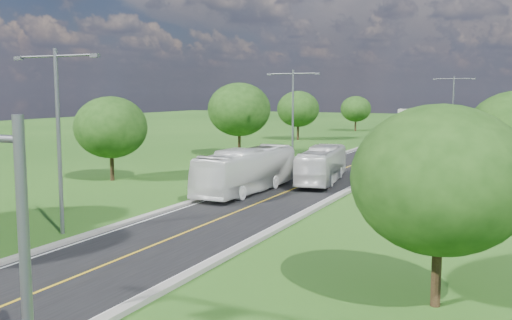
{
  "coord_description": "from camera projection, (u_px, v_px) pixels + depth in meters",
  "views": [
    {
      "loc": [
        16.88,
        -10.73,
        7.75
      ],
      "look_at": [
        -0.36,
        24.6,
        3.0
      ],
      "focal_mm": 40.0,
      "sensor_mm": 36.0,
      "label": 1
    }
  ],
  "objects": [
    {
      "name": "curb_left",
      "position": [
        362.0,
        147.0,
        78.58
      ],
      "size": [
        0.5,
        150.0,
        0.22
      ],
      "primitive_type": "cube",
      "color": "gray",
      "rests_on": "ground"
    },
    {
      "name": "ground",
      "position": [
        382.0,
        153.0,
        71.39
      ],
      "size": [
        260.0,
        260.0,
        0.0
      ],
      "primitive_type": "plane",
      "color": "#204914",
      "rests_on": "ground"
    },
    {
      "name": "streetlight_near_left",
      "position": [
        58.0,
        125.0,
        30.46
      ],
      "size": [
        5.9,
        0.25,
        10.0
      ],
      "color": "slate",
      "rests_on": "ground"
    },
    {
      "name": "overpass",
      "position": [
        459.0,
        113.0,
        142.48
      ],
      "size": [
        30.0,
        3.0,
        3.2
      ],
      "color": "gray",
      "rests_on": "ground"
    },
    {
      "name": "speed_limit_sign",
      "position": [
        381.0,
        163.0,
        49.29
      ],
      "size": [
        0.55,
        0.09,
        2.4
      ],
      "color": "slate",
      "rests_on": "ground"
    },
    {
      "name": "tree_ra",
      "position": [
        440.0,
        180.0,
        20.12
      ],
      "size": [
        6.3,
        6.3,
        7.33
      ],
      "color": "black",
      "rests_on": "ground"
    },
    {
      "name": "road",
      "position": [
        393.0,
        149.0,
        76.74
      ],
      "size": [
        8.0,
        150.0,
        0.06
      ],
      "primitive_type": "cube",
      "color": "black",
      "rests_on": "ground"
    },
    {
      "name": "tree_lc",
      "position": [
        239.0,
        110.0,
        68.33
      ],
      "size": [
        7.56,
        7.56,
        8.79
      ],
      "color": "black",
      "rests_on": "ground"
    },
    {
      "name": "tree_le",
      "position": [
        356.0,
        109.0,
        111.08
      ],
      "size": [
        5.88,
        5.88,
        6.84
      ],
      "color": "black",
      "rests_on": "ground"
    },
    {
      "name": "bus_outbound",
      "position": [
        322.0,
        165.0,
        48.2
      ],
      "size": [
        4.17,
        11.03,
        3.0
      ],
      "primitive_type": "imported",
      "rotation": [
        0.0,
        0.0,
        3.3
      ],
      "color": "silver",
      "rests_on": "road"
    },
    {
      "name": "tree_lb",
      "position": [
        111.0,
        127.0,
        49.24
      ],
      "size": [
        6.3,
        6.3,
        7.33
      ],
      "color": "black",
      "rests_on": "ground"
    },
    {
      "name": "bus_inbound",
      "position": [
        247.0,
        170.0,
        43.59
      ],
      "size": [
        3.05,
        12.15,
        3.37
      ],
      "primitive_type": "imported",
      "rotation": [
        0.0,
        0.0,
        -0.02
      ],
      "color": "white",
      "rests_on": "road"
    },
    {
      "name": "streetlight_far_right",
      "position": [
        453.0,
        104.0,
        84.12
      ],
      "size": [
        5.9,
        0.25,
        10.0
      ],
      "color": "slate",
      "rests_on": "ground"
    },
    {
      "name": "tree_ld",
      "position": [
        298.0,
        109.0,
        90.68
      ],
      "size": [
        6.72,
        6.72,
        7.82
      ],
      "color": "black",
      "rests_on": "ground"
    },
    {
      "name": "streetlight_mid_left",
      "position": [
        293.0,
        109.0,
        59.9
      ],
      "size": [
        5.9,
        0.25,
        10.0
      ],
      "color": "slate",
      "rests_on": "ground"
    },
    {
      "name": "curb_right",
      "position": [
        425.0,
        150.0,
        74.88
      ],
      "size": [
        0.5,
        150.0,
        0.22
      ],
      "primitive_type": "cube",
      "color": "gray",
      "rests_on": "ground"
    }
  ]
}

